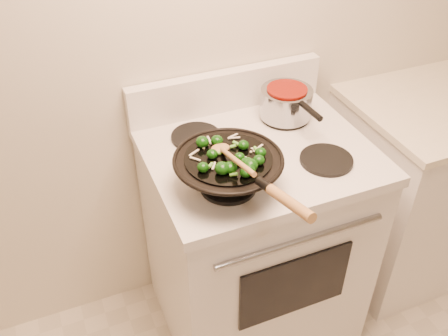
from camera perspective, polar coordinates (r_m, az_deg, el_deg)
name	(u,v)px	position (r m, az deg, el deg)	size (l,w,h in m)	color
stove	(254,239)	(2.05, 3.44, -8.12)	(0.78, 0.67, 1.08)	white
counter_unit	(422,186)	(2.49, 21.73, -1.89)	(0.76, 0.62, 0.91)	white
wok	(229,170)	(1.53, 0.57, -0.27)	(0.34, 0.57, 0.19)	black
stirfry	(234,159)	(1.48, 1.11, 1.02)	(0.24, 0.25, 0.04)	#0C3508
wooden_spoon	(229,155)	(1.47, 0.60, 1.49)	(0.06, 0.27, 0.09)	#A0713F
saucepan	(286,102)	(1.89, 7.13, 7.47)	(0.19, 0.31, 0.11)	gray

